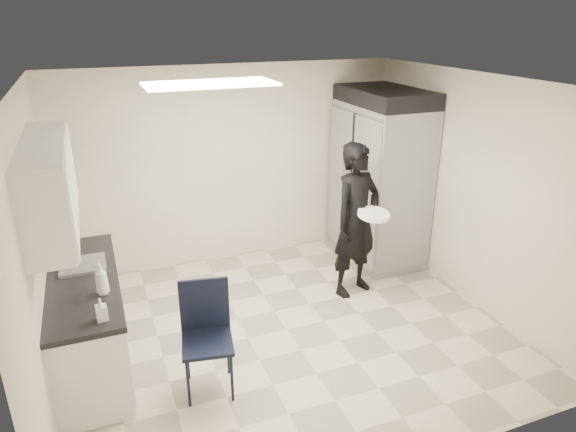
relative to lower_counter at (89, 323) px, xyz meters
name	(u,v)px	position (x,y,z in m)	size (l,w,h in m)	color
floor	(287,329)	(1.95, -0.20, -0.43)	(4.50, 4.50, 0.00)	#C2B699
ceiling	(287,83)	(1.95, -0.20, 2.17)	(4.50, 4.50, 0.00)	silver
back_wall	(232,165)	(1.95, 1.80, 0.87)	(4.50, 4.50, 0.00)	beige
left_wall	(36,254)	(-0.30, -0.20, 0.87)	(4.00, 4.00, 0.00)	beige
right_wall	(471,191)	(4.20, -0.20, 0.87)	(4.00, 4.00, 0.00)	beige
ceiling_panel	(210,84)	(1.35, 0.20, 2.14)	(1.20, 0.60, 0.02)	white
lower_counter	(89,323)	(0.00, 0.00, 0.00)	(0.60, 1.90, 0.86)	silver
countertop	(81,281)	(0.00, 0.00, 0.46)	(0.64, 1.95, 0.05)	black
sink	(84,270)	(0.02, 0.25, 0.44)	(0.42, 0.40, 0.14)	gray
faucet	(59,259)	(-0.18, 0.25, 0.59)	(0.02, 0.02, 0.24)	silver
upper_cabinets	(49,185)	(-0.13, 0.00, 1.40)	(0.35, 1.80, 0.75)	silver
towel_dispenser	(50,173)	(-0.19, 1.15, 1.19)	(0.22, 0.30, 0.35)	black
notice_sticker_left	(39,258)	(-0.29, -0.10, 0.79)	(0.00, 0.12, 0.07)	yellow
notice_sticker_right	(41,252)	(-0.29, 0.10, 0.75)	(0.00, 0.12, 0.07)	yellow
commercial_fridge	(379,184)	(3.78, 1.07, 0.62)	(0.80, 1.35, 2.10)	gray
fridge_compressor	(385,96)	(3.78, 1.07, 1.77)	(0.80, 1.35, 0.20)	black
folding_chair	(207,343)	(0.96, -0.82, 0.06)	(0.44, 0.44, 0.99)	black
man_tuxedo	(356,221)	(3.02, 0.29, 0.49)	(0.68, 0.45, 1.85)	black
bucket_lid	(374,214)	(3.10, 0.06, 0.65)	(0.36, 0.36, 0.05)	silver
soap_bottle_a	(101,279)	(0.18, -0.36, 0.62)	(0.11, 0.11, 0.29)	white
soap_bottle_b	(101,309)	(0.15, -0.79, 0.57)	(0.08, 0.09, 0.19)	#B8B8C5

